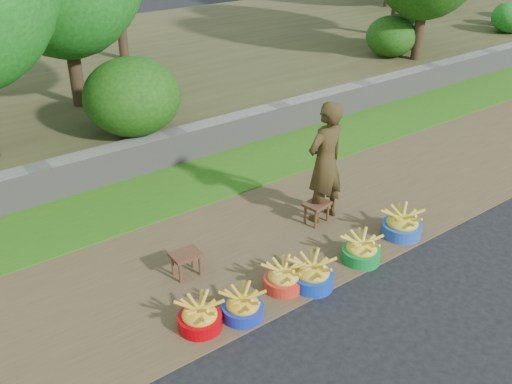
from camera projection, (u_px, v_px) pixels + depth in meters
ground_plane at (352, 280)px, 6.66m from camera, size 120.00×120.00×0.00m
dirt_shoulder at (284, 234)px, 7.54m from camera, size 80.00×2.50×0.02m
grass_verge at (203, 179)px, 8.95m from camera, size 80.00×1.50×0.04m
retaining_wall at (175, 147)px, 9.43m from camera, size 80.00×0.35×0.55m
earth_bank at (66, 80)px, 12.90m from camera, size 80.00×10.00×0.50m
basin_a at (200, 317)px, 5.85m from camera, size 0.46×0.46×0.35m
basin_b at (243, 306)px, 6.01m from camera, size 0.45×0.45×0.33m
basin_c at (283, 278)px, 6.44m from camera, size 0.45×0.45×0.34m
basin_d at (312, 274)px, 6.48m from camera, size 0.50×0.50×0.37m
basin_e at (361, 250)px, 6.93m from camera, size 0.48×0.48×0.35m
basin_f at (402, 225)px, 7.43m from camera, size 0.52×0.52×0.39m
stool_left at (186, 258)px, 6.61m from camera, size 0.35×0.28×0.30m
stool_right at (317, 207)px, 7.68m from camera, size 0.38×0.31×0.30m
vendor_woman at (325, 163)px, 7.51m from camera, size 0.64×0.45×1.68m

